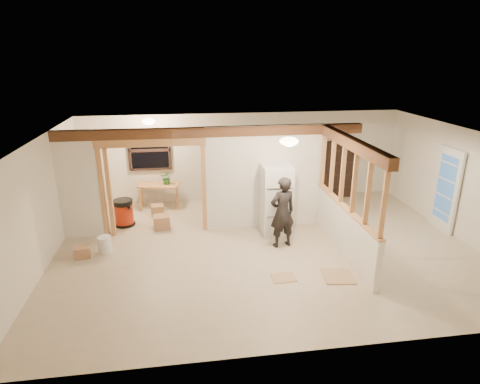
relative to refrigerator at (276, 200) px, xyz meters
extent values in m
cube|color=#C8B395|center=(-0.41, -0.81, -0.83)|extent=(9.00, 6.50, 0.01)
cube|color=white|center=(-0.41, -0.81, 1.68)|extent=(9.00, 6.50, 0.01)
cube|color=silver|center=(-0.41, 2.44, 0.43)|extent=(9.00, 0.01, 2.50)
cube|color=silver|center=(-0.41, -4.06, 0.43)|extent=(9.00, 0.01, 2.50)
cube|color=silver|center=(-4.91, -0.81, 0.43)|extent=(0.01, 6.50, 2.50)
cube|color=silver|center=(4.09, -0.81, 0.43)|extent=(0.01, 6.50, 2.50)
cube|color=silver|center=(-4.46, 0.39, 0.43)|extent=(0.90, 0.12, 2.50)
cube|color=silver|center=(-0.21, 0.39, 0.43)|extent=(2.80, 0.12, 2.50)
cube|color=tan|center=(-2.81, 0.39, 0.28)|extent=(2.46, 0.14, 2.20)
cube|color=brown|center=(-1.41, 0.39, 1.56)|extent=(7.00, 0.18, 0.22)
cube|color=brown|center=(1.19, -1.21, 1.56)|extent=(0.18, 3.30, 0.22)
cube|color=silver|center=(1.19, -1.21, -0.32)|extent=(0.12, 3.20, 1.00)
cube|color=tan|center=(1.19, -1.21, 0.84)|extent=(0.14, 3.20, 1.32)
cube|color=black|center=(-3.01, 2.36, 0.73)|extent=(1.12, 0.10, 1.10)
cube|color=white|center=(4.01, -0.41, 0.18)|extent=(0.12, 0.86, 2.00)
ellipsoid|color=#FFEABF|center=(-0.11, -1.31, 1.66)|extent=(0.36, 0.36, 0.16)
ellipsoid|color=#FFEABF|center=(-2.91, 1.49, 1.66)|extent=(0.32, 0.32, 0.14)
ellipsoid|color=#FFD88C|center=(-2.41, 0.79, 1.36)|extent=(0.07, 0.07, 0.07)
cube|color=white|center=(0.00, 0.00, 0.00)|extent=(0.68, 0.66, 1.64)
imported|color=black|center=(-0.03, -0.75, -0.02)|extent=(0.66, 0.51, 1.60)
cube|color=tan|center=(-2.82, 2.03, -0.48)|extent=(1.16, 0.75, 0.68)
imported|color=#326022|center=(-2.57, 2.01, 0.03)|extent=(0.38, 0.34, 0.36)
cylinder|color=#9C210B|center=(-3.62, 0.92, -0.48)|extent=(0.67, 0.67, 0.68)
cube|color=black|center=(2.42, 2.23, 0.01)|extent=(0.83, 0.28, 1.65)
cylinder|color=white|center=(-3.85, -0.52, -0.64)|extent=(0.35, 0.35, 0.37)
cube|color=#A77750|center=(-2.70, 0.58, -0.66)|extent=(0.42, 0.37, 0.33)
cube|color=#A77750|center=(-2.84, 1.45, -0.68)|extent=(0.35, 0.35, 0.29)
cube|color=#A77750|center=(-4.28, -0.67, -0.70)|extent=(0.34, 0.29, 0.25)
cube|color=tan|center=(0.73, -2.19, -0.81)|extent=(0.63, 0.63, 0.02)
cube|color=tan|center=(-0.32, -2.08, -0.81)|extent=(0.46, 0.38, 0.01)
camera|label=1|loc=(-2.10, -8.57, 3.23)|focal=30.00mm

